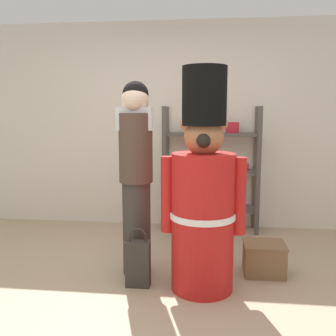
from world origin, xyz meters
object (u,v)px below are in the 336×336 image
display_crate (264,258)px  teddy_bear_guard (203,198)px  person_shopper (136,171)px  merchandise_shelf (211,169)px  shopping_bag (138,263)px

display_crate → teddy_bear_guard: bearing=-148.2°
person_shopper → teddy_bear_guard: bearing=-21.9°
merchandise_shelf → teddy_bear_guard: teddy_bear_guard is taller
shopping_bag → teddy_bear_guard: bearing=2.8°
merchandise_shelf → teddy_bear_guard: bearing=-92.3°
merchandise_shelf → shopping_bag: 1.84m
teddy_bear_guard → shopping_bag: size_ratio=3.56×
merchandise_shelf → shopping_bag: merchandise_shelf is taller
teddy_bear_guard → person_shopper: bearing=158.1°
teddy_bear_guard → shopping_bag: 0.79m
merchandise_shelf → person_shopper: bearing=-115.7°
person_shopper → shopping_bag: (0.06, -0.27, -0.75)m
teddy_bear_guard → merchandise_shelf: bearing=87.7°
person_shopper → shopping_bag: bearing=-77.2°
merchandise_shelf → person_shopper: size_ratio=0.89×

